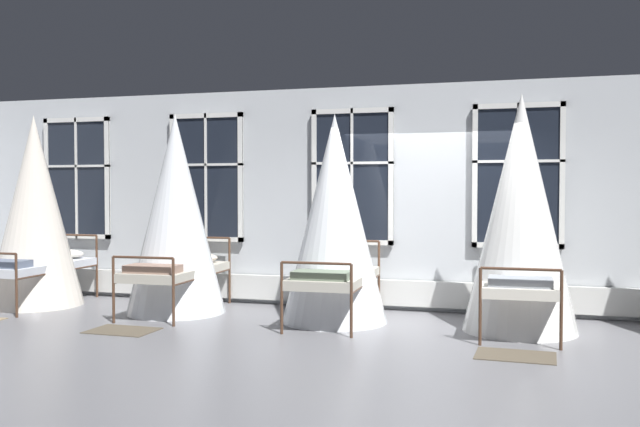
# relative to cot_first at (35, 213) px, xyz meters

# --- Properties ---
(ground) EXTENTS (30.25, 30.25, 0.00)m
(ground) POSITION_rel_cot_first_xyz_m (5.69, -0.12, -1.36)
(ground) COLOR slate
(back_wall_with_windows) EXTENTS (16.13, 0.10, 3.19)m
(back_wall_with_windows) POSITION_rel_cot_first_xyz_m (5.69, 1.16, 0.23)
(back_wall_with_windows) COLOR silver
(back_wall_with_windows) RESTS_ON ground
(window_bank) EXTENTS (12.63, 0.10, 2.80)m
(window_bank) POSITION_rel_cot_first_xyz_m (5.69, 1.04, -0.30)
(window_bank) COLOR black
(window_bank) RESTS_ON ground
(cot_first) EXTENTS (1.36, 1.87, 2.80)m
(cot_first) POSITION_rel_cot_first_xyz_m (0.00, 0.00, 0.00)
(cot_first) COLOR #4C3323
(cot_first) RESTS_ON ground
(cot_second) EXTENTS (1.36, 1.89, 2.75)m
(cot_second) POSITION_rel_cot_first_xyz_m (2.28, 0.03, -0.02)
(cot_second) COLOR #4C3323
(cot_second) RESTS_ON ground
(cot_third) EXTENTS (1.36, 1.89, 2.68)m
(cot_third) POSITION_rel_cot_first_xyz_m (4.57, -0.01, -0.06)
(cot_third) COLOR #4C3323
(cot_third) RESTS_ON ground
(cot_fourth) EXTENTS (1.36, 1.87, 2.86)m
(cot_fourth) POSITION_rel_cot_first_xyz_m (6.87, 0.02, 0.03)
(cot_fourth) COLOR #4C3323
(cot_fourth) RESTS_ON ground
(rug_second) EXTENTS (0.81, 0.58, 0.01)m
(rug_second) POSITION_rel_cot_first_xyz_m (2.26, -1.30, -1.36)
(rug_second) COLOR brown
(rug_second) RESTS_ON ground
(rug_fourth) EXTENTS (0.82, 0.59, 0.01)m
(rug_fourth) POSITION_rel_cot_first_xyz_m (6.83, -1.30, -1.36)
(rug_fourth) COLOR brown
(rug_fourth) RESTS_ON ground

